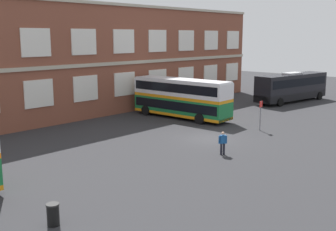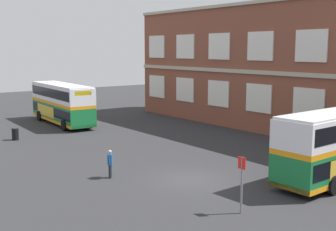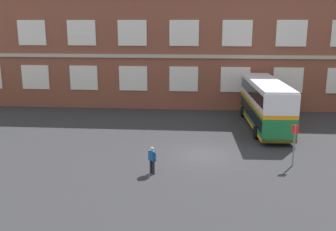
{
  "view_description": "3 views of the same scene",
  "coord_description": "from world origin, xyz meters",
  "px_view_note": "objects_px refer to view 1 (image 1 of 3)",
  "views": [
    {
      "loc": [
        -27.02,
        -20.15,
        8.43
      ],
      "look_at": [
        -2.63,
        2.18,
        2.06
      ],
      "focal_mm": 44.29,
      "sensor_mm": 36.0,
      "label": 1
    },
    {
      "loc": [
        19.29,
        -16.16,
        7.6
      ],
      "look_at": [
        -4.68,
        1.82,
        3.08
      ],
      "focal_mm": 47.32,
      "sensor_mm": 36.0,
      "label": 2
    },
    {
      "loc": [
        -0.39,
        -25.04,
        8.86
      ],
      "look_at": [
        -2.65,
        1.8,
        2.31
      ],
      "focal_mm": 40.95,
      "sensor_mm": 36.0,
      "label": 3
    }
  ],
  "objects_px": {
    "touring_coach": "(292,87)",
    "bus_stand_flag": "(260,113)",
    "station_litter_bin": "(53,214)",
    "waiting_passenger": "(223,142)",
    "double_decker_middle": "(181,97)"
  },
  "relations": [
    {
      "from": "bus_stand_flag",
      "to": "station_litter_bin",
      "type": "height_order",
      "value": "bus_stand_flag"
    },
    {
      "from": "waiting_passenger",
      "to": "station_litter_bin",
      "type": "height_order",
      "value": "waiting_passenger"
    },
    {
      "from": "bus_stand_flag",
      "to": "station_litter_bin",
      "type": "relative_size",
      "value": 2.62
    },
    {
      "from": "double_decker_middle",
      "to": "station_litter_bin",
      "type": "bearing_deg",
      "value": -152.25
    },
    {
      "from": "waiting_passenger",
      "to": "bus_stand_flag",
      "type": "bearing_deg",
      "value": 13.04
    },
    {
      "from": "touring_coach",
      "to": "bus_stand_flag",
      "type": "distance_m",
      "value": 18.24
    },
    {
      "from": "bus_stand_flag",
      "to": "touring_coach",
      "type": "bearing_deg",
      "value": 17.66
    },
    {
      "from": "touring_coach",
      "to": "waiting_passenger",
      "type": "xyz_separation_m",
      "value": [
        -26.08,
        -7.55,
        -0.98
      ]
    },
    {
      "from": "waiting_passenger",
      "to": "bus_stand_flag",
      "type": "height_order",
      "value": "bus_stand_flag"
    },
    {
      "from": "touring_coach",
      "to": "double_decker_middle",
      "type": "bearing_deg",
      "value": 168.65
    },
    {
      "from": "station_litter_bin",
      "to": "touring_coach",
      "type": "bearing_deg",
      "value": 11.77
    },
    {
      "from": "touring_coach",
      "to": "station_litter_bin",
      "type": "xyz_separation_m",
      "value": [
        -40.57,
        -8.45,
        -1.39
      ]
    },
    {
      "from": "touring_coach",
      "to": "bus_stand_flag",
      "type": "bearing_deg",
      "value": -162.34
    },
    {
      "from": "waiting_passenger",
      "to": "station_litter_bin",
      "type": "xyz_separation_m",
      "value": [
        -14.49,
        -0.9,
        -0.41
      ]
    },
    {
      "from": "touring_coach",
      "to": "bus_stand_flag",
      "type": "height_order",
      "value": "touring_coach"
    }
  ]
}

